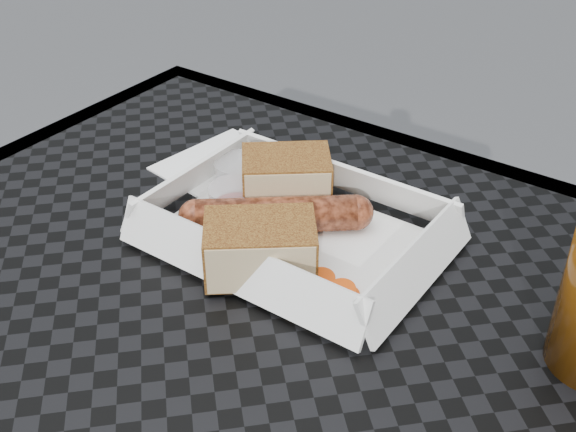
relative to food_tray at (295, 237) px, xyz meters
The scene contains 8 objects.
food_tray is the anchor object (origin of this frame).
bratwurst 0.03m from the food_tray, behind, with size 0.14×0.12×0.03m.
bread_near 0.06m from the food_tray, 133.19° to the left, with size 0.08×0.06×0.05m, color brown.
bread_far 0.06m from the food_tray, 84.77° to the right, with size 0.09×0.06×0.05m, color brown.
veg_garnish 0.09m from the food_tray, 37.95° to the right, with size 0.03×0.03×0.00m.
napkin 0.14m from the food_tray, 153.06° to the left, with size 0.12×0.12×0.00m, color white.
condiment_cup_sauce 0.07m from the food_tray, behind, with size 0.05×0.05×0.03m, color maroon.
condiment_cup_empty 0.10m from the food_tray, 156.63° to the left, with size 0.05×0.05×0.03m, color silver.
Camera 1 is at (0.25, -0.26, 1.12)m, focal length 45.00 mm.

